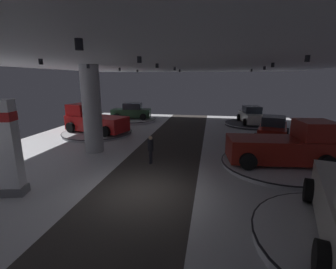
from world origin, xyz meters
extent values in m
cube|color=silver|center=(0.00, 0.00, -0.03)|extent=(24.00, 44.00, 0.05)
cube|color=#383330|center=(0.00, 0.00, 0.00)|extent=(4.40, 44.00, 0.01)
cube|color=silver|center=(0.00, 0.00, 5.55)|extent=(24.00, 44.00, 0.10)
cylinder|color=black|center=(-4.03, -0.02, 5.32)|extent=(0.16, 0.16, 0.22)
cylinder|color=black|center=(-4.09, 3.84, 5.32)|extent=(0.16, 0.16, 0.22)
cylinder|color=black|center=(-4.03, 8.33, 5.32)|extent=(0.16, 0.16, 0.22)
cylinder|color=black|center=(-3.89, 12.20, 5.32)|extent=(0.16, 0.16, 0.22)
cylinder|color=black|center=(0.12, -4.27, 5.32)|extent=(0.16, 0.16, 0.22)
cylinder|color=black|center=(0.12, -0.29, 5.32)|extent=(0.16, 0.16, 0.22)
cylinder|color=black|center=(-0.18, 3.84, 5.32)|extent=(0.16, 0.16, 0.22)
cylinder|color=black|center=(0.10, 8.03, 5.32)|extent=(0.16, 0.16, 0.22)
cylinder|color=black|center=(-0.11, 12.21, 5.32)|extent=(0.16, 0.16, 0.22)
cylinder|color=black|center=(5.82, 0.25, 5.32)|extent=(0.16, 0.16, 0.22)
cylinder|color=black|center=(5.62, 4.19, 5.32)|extent=(0.16, 0.16, 0.22)
cylinder|color=black|center=(5.96, 7.89, 5.32)|extent=(0.16, 0.16, 0.22)
cylinder|color=black|center=(5.80, 12.14, 5.32)|extent=(0.16, 0.16, 0.22)
cylinder|color=#ADADB2|center=(-4.74, 5.11, 2.75)|extent=(1.18, 1.18, 5.50)
cube|color=slate|center=(-5.29, -1.11, 0.17)|extent=(1.38, 0.92, 0.35)
cube|color=white|center=(-5.29, -1.11, 2.12)|extent=(1.20, 0.80, 3.54)
cylinder|color=silver|center=(-5.99, 16.23, 0.16)|extent=(5.22, 5.22, 0.33)
cylinder|color=black|center=(-5.99, 16.23, 0.30)|extent=(5.33, 5.33, 0.05)
cube|color=#2D5638|center=(-5.99, 16.23, 0.94)|extent=(4.41, 2.36, 0.90)
cube|color=#2D3842|center=(-5.84, 16.25, 1.69)|extent=(2.10, 1.81, 0.70)
cylinder|color=black|center=(-7.26, 15.04, 0.67)|extent=(0.70, 0.31, 0.68)
cylinder|color=black|center=(-7.54, 17.02, 0.67)|extent=(0.70, 0.31, 0.68)
cylinder|color=black|center=(-4.43, 15.43, 0.67)|extent=(0.70, 0.31, 0.68)
cylinder|color=black|center=(-4.71, 17.41, 0.67)|extent=(0.70, 0.31, 0.68)
sphere|color=white|center=(-7.96, 15.45, 1.05)|extent=(0.18, 0.18, 0.18)
sphere|color=white|center=(-8.09, 16.43, 1.05)|extent=(0.18, 0.18, 0.18)
cylinder|color=silver|center=(6.35, 4.19, 0.13)|extent=(5.81, 5.81, 0.25)
cylinder|color=black|center=(6.35, 4.19, 0.22)|extent=(5.93, 5.93, 0.05)
cube|color=maroon|center=(6.35, 4.19, 1.00)|extent=(5.48, 2.62, 1.20)
cube|color=maroon|center=(8.04, 4.36, 2.05)|extent=(1.88, 2.06, 1.00)
cube|color=#28333D|center=(7.53, 4.31, 2.05)|extent=(0.25, 1.75, 0.75)
cylinder|color=black|center=(8.08, 5.55, 0.67)|extent=(0.86, 0.36, 0.84)
cylinder|color=black|center=(8.31, 3.21, 0.67)|extent=(0.86, 0.36, 0.84)
cylinder|color=black|center=(4.38, 5.18, 0.67)|extent=(0.86, 0.36, 0.84)
cylinder|color=black|center=(4.62, 2.84, 0.67)|extent=(0.86, 0.36, 0.84)
cylinder|color=#333338|center=(6.77, 16.27, 0.11)|extent=(5.24, 5.24, 0.23)
cylinder|color=white|center=(6.77, 16.27, 0.20)|extent=(5.35, 5.35, 0.05)
cube|color=silver|center=(6.77, 16.27, 0.84)|extent=(2.22, 4.36, 0.90)
cube|color=#2D3842|center=(6.75, 16.42, 1.59)|extent=(1.75, 2.05, 0.70)
cylinder|color=black|center=(7.91, 14.95, 0.57)|extent=(0.29, 0.70, 0.68)
cylinder|color=black|center=(5.92, 14.74, 0.57)|extent=(0.29, 0.70, 0.68)
cylinder|color=black|center=(7.61, 17.79, 0.57)|extent=(0.29, 0.70, 0.68)
cylinder|color=black|center=(5.63, 17.58, 0.57)|extent=(0.29, 0.70, 0.68)
sphere|color=white|center=(7.47, 14.27, 0.95)|extent=(0.18, 0.18, 0.18)
sphere|color=white|center=(6.49, 14.17, 0.95)|extent=(0.18, 0.18, 0.18)
cylinder|color=black|center=(5.24, -3.82, 0.79)|extent=(0.50, 0.88, 0.84)
cylinder|color=black|center=(6.24, -0.25, 0.79)|extent=(0.50, 0.88, 0.84)
cylinder|color=#B7B7BC|center=(-6.82, 9.69, 0.11)|extent=(5.70, 5.70, 0.22)
cylinder|color=black|center=(-6.82, 9.69, 0.19)|extent=(5.82, 5.82, 0.05)
cube|color=red|center=(-6.82, 9.69, 0.97)|extent=(5.66, 3.41, 1.20)
cube|color=red|center=(-8.46, 10.13, 2.02)|extent=(2.14, 2.28, 1.00)
cube|color=#28333D|center=(-7.97, 10.00, 2.02)|extent=(0.53, 1.71, 0.75)
cylinder|color=black|center=(-8.91, 9.04, 0.64)|extent=(0.88, 0.49, 0.84)
cylinder|color=black|center=(-8.30, 11.31, 0.64)|extent=(0.88, 0.49, 0.84)
cylinder|color=black|center=(-5.33, 8.07, 0.64)|extent=(0.88, 0.49, 0.84)
cylinder|color=black|center=(-4.72, 10.34, 0.64)|extent=(0.88, 0.49, 0.84)
cylinder|color=silver|center=(7.21, 9.38, 0.13)|extent=(4.83, 4.83, 0.27)
cylinder|color=black|center=(7.21, 9.38, 0.24)|extent=(4.93, 4.93, 0.05)
cube|color=maroon|center=(7.21, 9.38, 0.88)|extent=(2.83, 4.52, 0.90)
cube|color=#2D3842|center=(7.25, 9.52, 1.62)|extent=(2.00, 2.24, 0.70)
cylinder|color=black|center=(7.80, 7.74, 0.61)|extent=(0.39, 0.71, 0.68)
cylinder|color=black|center=(5.87, 8.26, 0.61)|extent=(0.39, 0.71, 0.68)
cylinder|color=black|center=(8.55, 10.50, 0.61)|extent=(0.39, 0.71, 0.68)
cylinder|color=black|center=(6.62, 11.02, 0.61)|extent=(0.39, 0.71, 0.68)
sphere|color=white|center=(7.15, 7.26, 0.99)|extent=(0.18, 0.18, 0.18)
sphere|color=white|center=(6.19, 7.52, 0.99)|extent=(0.18, 0.18, 0.18)
cylinder|color=black|center=(-0.52, 3.41, 0.40)|extent=(0.14, 0.14, 0.80)
cylinder|color=black|center=(-0.52, 3.59, 0.40)|extent=(0.14, 0.14, 0.80)
cylinder|color=black|center=(-0.52, 3.50, 1.06)|extent=(0.32, 0.32, 0.62)
sphere|color=beige|center=(-0.52, 3.50, 1.48)|extent=(0.22, 0.22, 0.22)
camera|label=1|loc=(2.72, -8.82, 4.67)|focal=25.49mm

